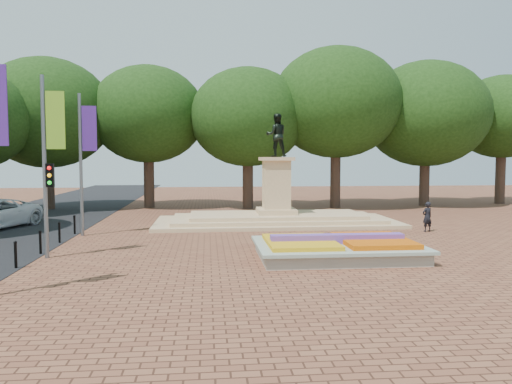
# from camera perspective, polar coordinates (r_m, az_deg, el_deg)

# --- Properties ---
(ground) EXTENTS (90.00, 90.00, 0.00)m
(ground) POSITION_cam_1_polar(r_m,az_deg,el_deg) (21.50, 5.27, -6.45)
(ground) COLOR brown
(ground) RESTS_ON ground
(flower_bed) EXTENTS (6.30, 4.30, 0.91)m
(flower_bed) POSITION_cam_1_polar(r_m,az_deg,el_deg) (19.74, 9.33, -6.31)
(flower_bed) COLOR gray
(flower_bed) RESTS_ON ground
(monument) EXTENTS (14.00, 6.00, 6.40)m
(monument) POSITION_cam_1_polar(r_m,az_deg,el_deg) (29.20, 2.33, -1.92)
(monument) COLOR tan
(monument) RESTS_ON ground
(tree_row_back) EXTENTS (44.80, 8.80, 10.43)m
(tree_row_back) POSITION_cam_1_polar(r_m,az_deg,el_deg) (39.38, 3.73, 8.04)
(tree_row_back) COLOR #32221B
(tree_row_back) RESTS_ON ground
(banner_poles) EXTENTS (0.88, 11.17, 7.00)m
(banner_poles) POSITION_cam_1_polar(r_m,az_deg,el_deg) (20.38, -22.97, 3.64)
(banner_poles) COLOR slate
(banner_poles) RESTS_ON ground
(bollard_row) EXTENTS (0.12, 13.12, 0.98)m
(bollard_row) POSITION_cam_1_polar(r_m,az_deg,el_deg) (20.67, -24.53, -5.74)
(bollard_row) COLOR black
(bollard_row) RESTS_ON ground
(pedestrian) EXTENTS (0.65, 0.52, 1.57)m
(pedestrian) POSITION_cam_1_polar(r_m,az_deg,el_deg) (27.59, 18.98, -2.69)
(pedestrian) COLOR black
(pedestrian) RESTS_ON ground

